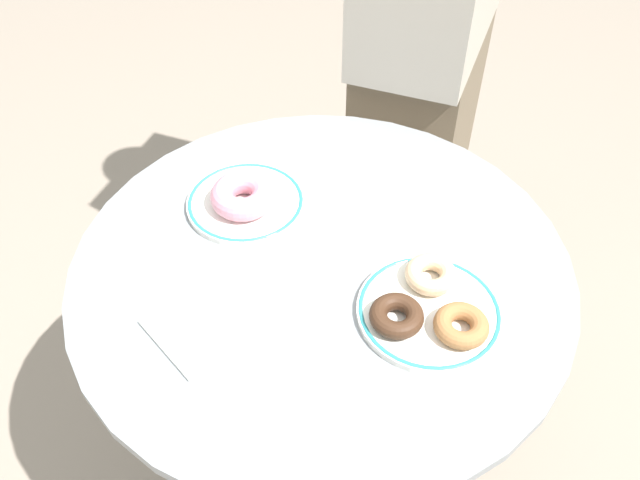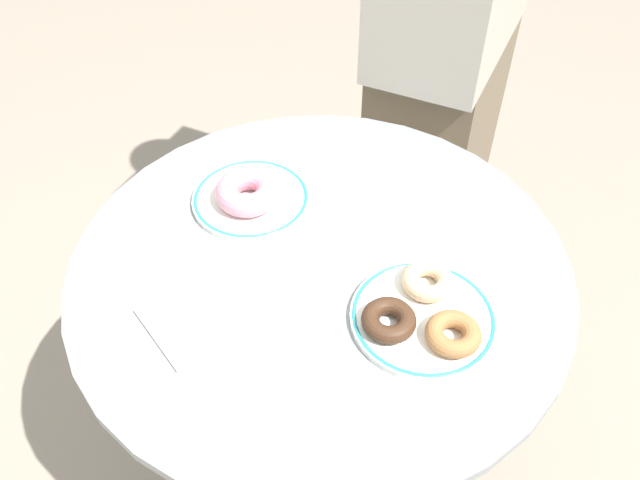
# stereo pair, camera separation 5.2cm
# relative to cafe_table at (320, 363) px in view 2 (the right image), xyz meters

# --- Properties ---
(cafe_table) EXTENTS (0.75, 0.75, 0.78)m
(cafe_table) POSITION_rel_cafe_table_xyz_m (0.00, 0.00, 0.00)
(cafe_table) COLOR gray
(cafe_table) RESTS_ON ground
(plate_left) EXTENTS (0.19, 0.19, 0.01)m
(plate_left) POSITION_rel_cafe_table_xyz_m (-0.18, 0.01, 0.27)
(plate_left) COLOR white
(plate_left) RESTS_ON cafe_table
(plate_right) EXTENTS (0.20, 0.20, 0.01)m
(plate_right) POSITION_rel_cafe_table_xyz_m (0.18, 0.03, 0.27)
(plate_right) COLOR white
(plate_right) RESTS_ON cafe_table
(donut_pink_frosted) EXTENTS (0.14, 0.14, 0.04)m
(donut_pink_frosted) POSITION_rel_cafe_table_xyz_m (-0.17, 0.00, 0.30)
(donut_pink_frosted) COLOR pink
(donut_pink_frosted) RESTS_ON plate_left
(donut_cinnamon) EXTENTS (0.07, 0.07, 0.02)m
(donut_cinnamon) POSITION_rel_cafe_table_xyz_m (0.23, 0.03, 0.29)
(donut_cinnamon) COLOR #A36B3D
(donut_cinnamon) RESTS_ON plate_right
(donut_glazed) EXTENTS (0.10, 0.10, 0.02)m
(donut_glazed) POSITION_rel_cafe_table_xyz_m (0.14, 0.07, 0.29)
(donut_glazed) COLOR #E0B789
(donut_glazed) RESTS_ON plate_right
(donut_chocolate) EXTENTS (0.11, 0.11, 0.02)m
(donut_chocolate) POSITION_rel_cafe_table_xyz_m (0.15, -0.02, 0.29)
(donut_chocolate) COLOR #422819
(donut_chocolate) RESTS_ON plate_right
(paper_napkin) EXTENTS (0.14, 0.15, 0.01)m
(paper_napkin) POSITION_rel_cafe_table_xyz_m (-0.04, -0.19, 0.27)
(paper_napkin) COLOR white
(paper_napkin) RESTS_ON cafe_table
(person_figure) EXTENTS (0.36, 0.48, 1.68)m
(person_figure) POSITION_rel_cafe_table_xyz_m (-0.23, 0.57, 0.32)
(person_figure) COLOR brown
(person_figure) RESTS_ON ground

